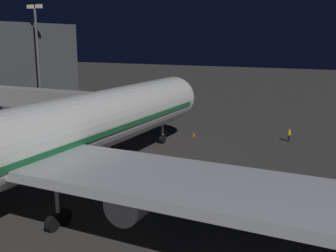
% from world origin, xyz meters
% --- Properties ---
extents(ground_plane, '(320.00, 320.00, 0.00)m').
position_xyz_m(ground_plane, '(0.00, 0.00, 0.00)').
color(ground_plane, '#383533').
extents(airliner_at_gate, '(56.76, 59.91, 19.56)m').
position_xyz_m(airliner_at_gate, '(0.00, 10.10, 5.52)').
color(airliner_at_gate, silver).
rests_on(airliner_at_gate, ground_plane).
extents(jet_bridge, '(25.22, 3.40, 7.16)m').
position_xyz_m(jet_bridge, '(13.35, -7.92, 5.63)').
color(jet_bridge, '#9E9E99').
rests_on(jet_bridge, ground_plane).
extents(apron_floodlight_mast, '(2.90, 0.50, 18.93)m').
position_xyz_m(apron_floodlight_mast, '(25.50, -18.23, 10.92)').
color(apron_floodlight_mast, '#59595E').
rests_on(apron_floodlight_mast, ground_plane).
extents(ground_crew_under_port_wing, '(0.40, 0.40, 1.80)m').
position_xyz_m(ground_crew_under_port_wing, '(-14.90, -21.56, 0.99)').
color(ground_crew_under_port_wing, black).
rests_on(ground_crew_under_port_wing, ground_plane).
extents(traffic_cone_nose_port, '(0.36, 0.36, 0.55)m').
position_xyz_m(traffic_cone_nose_port, '(-2.20, -18.81, 0.28)').
color(traffic_cone_nose_port, orange).
rests_on(traffic_cone_nose_port, ground_plane).
extents(traffic_cone_nose_starboard, '(0.36, 0.36, 0.55)m').
position_xyz_m(traffic_cone_nose_starboard, '(2.20, -18.81, 0.28)').
color(traffic_cone_nose_starboard, orange).
rests_on(traffic_cone_nose_starboard, ground_plane).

